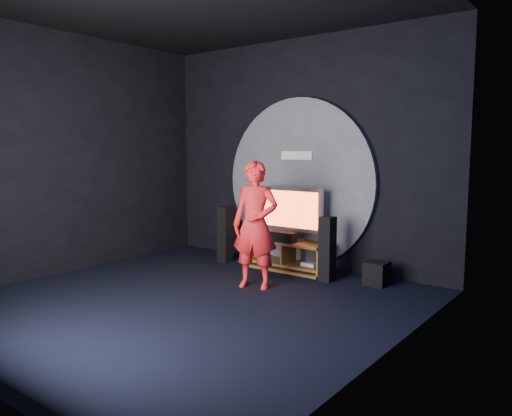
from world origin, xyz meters
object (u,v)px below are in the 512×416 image
(tower_speaker_left, at_px, (225,234))
(media_console, at_px, (289,257))
(tv, at_px, (291,211))
(subwoofer, at_px, (377,273))
(player, at_px, (255,225))
(tower_speaker_right, at_px, (327,249))

(tower_speaker_left, bearing_deg, media_console, 6.83)
(tower_speaker_left, bearing_deg, tv, 10.19)
(media_console, xyz_separation_m, subwoofer, (1.40, 0.03, -0.04))
(tower_speaker_left, bearing_deg, player, -34.82)
(tv, bearing_deg, media_console, -83.71)
(tv, distance_m, player, 1.13)
(media_console, bearing_deg, tower_speaker_left, -173.17)
(tower_speaker_right, bearing_deg, tower_speaker_left, 177.92)
(subwoofer, bearing_deg, tv, 178.35)
(tv, height_order, player, player)
(tv, xyz_separation_m, subwoofer, (1.41, -0.04, -0.73))
(media_console, bearing_deg, tower_speaker_right, -14.94)
(tv, distance_m, subwoofer, 1.59)
(tower_speaker_left, xyz_separation_m, subwoofer, (2.54, 0.16, -0.29))
(tv, bearing_deg, player, -80.85)
(media_console, height_order, subwoofer, media_console)
(player, bearing_deg, tower_speaker_left, 126.80)
(tower_speaker_left, relative_size, tower_speaker_right, 1.00)
(tower_speaker_left, height_order, subwoofer, tower_speaker_left)
(player, bearing_deg, tv, 80.77)
(tower_speaker_left, height_order, tower_speaker_right, same)
(subwoofer, relative_size, player, 0.19)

